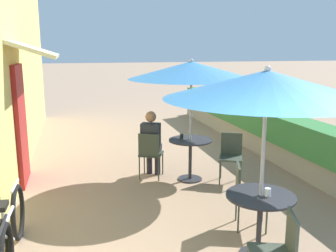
% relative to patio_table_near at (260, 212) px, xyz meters
% --- Properties ---
extents(cafe_facade_wall, '(0.98, 11.92, 4.20)m').
position_rel_patio_table_near_xyz_m(cafe_facade_wall, '(-3.05, 3.78, 1.54)').
color(cafe_facade_wall, '#E0CC6B').
rests_on(cafe_facade_wall, ground_plane).
extents(planter_hedge, '(0.60, 10.92, 1.01)m').
position_rel_patio_table_near_xyz_m(planter_hedge, '(2.24, 3.81, -0.01)').
color(planter_hedge, gray).
rests_on(planter_hedge, ground_plane).
extents(patio_table_near, '(0.78, 0.78, 0.76)m').
position_rel_patio_table_near_xyz_m(patio_table_near, '(0.00, 0.00, 0.00)').
color(patio_table_near, '#28282D').
rests_on(patio_table_near, ground_plane).
extents(patio_umbrella_near, '(2.21, 2.21, 2.19)m').
position_rel_patio_table_near_xyz_m(patio_umbrella_near, '(0.00, 0.00, 1.44)').
color(patio_umbrella_near, '#B7B7BC').
rests_on(patio_umbrella_near, ground_plane).
extents(cafe_chair_near_left, '(0.51, 0.51, 0.87)m').
position_rel_patio_table_near_xyz_m(cafe_chair_near_left, '(0.18, 0.71, -0.03)').
color(cafe_chair_near_left, '#384238').
rests_on(cafe_chair_near_left, ground_plane).
extents(cafe_chair_near_right, '(0.51, 0.51, 0.87)m').
position_rel_patio_table_near_xyz_m(cafe_chair_near_right, '(-0.18, -0.71, -0.03)').
color(cafe_chair_near_right, '#384238').
rests_on(cafe_chair_near_right, ground_plane).
extents(coffee_cup_near, '(0.07, 0.07, 0.09)m').
position_rel_patio_table_near_xyz_m(coffee_cup_near, '(0.06, -0.04, 0.25)').
color(coffee_cup_near, white).
rests_on(coffee_cup_near, patio_table_near).
extents(patio_table_mid, '(0.78, 0.78, 0.76)m').
position_rel_patio_table_near_xyz_m(patio_table_mid, '(0.03, 2.67, 0.00)').
color(patio_table_mid, '#28282D').
rests_on(patio_table_mid, ground_plane).
extents(patio_umbrella_mid, '(2.21, 2.21, 2.19)m').
position_rel_patio_table_near_xyz_m(patio_umbrella_mid, '(0.03, 2.67, 1.44)').
color(patio_umbrella_mid, '#B7B7BC').
rests_on(patio_umbrella_mid, ground_plane).
extents(cafe_chair_mid_left, '(0.53, 0.53, 0.87)m').
position_rel_patio_table_near_xyz_m(cafe_chair_mid_left, '(0.72, 2.43, -0.03)').
color(cafe_chair_mid_left, '#384238').
rests_on(cafe_chair_mid_left, ground_plane).
extents(cafe_chair_mid_right, '(0.53, 0.53, 0.87)m').
position_rel_patio_table_near_xyz_m(cafe_chair_mid_right, '(-0.67, 2.91, -0.03)').
color(cafe_chair_mid_right, '#384238').
rests_on(cafe_chair_mid_right, ground_plane).
extents(seated_patron_mid_right, '(0.46, 0.50, 1.25)m').
position_rel_patio_table_near_xyz_m(seated_patron_mid_right, '(-0.62, 3.02, 0.14)').
color(seated_patron_mid_right, '#23232D').
rests_on(seated_patron_mid_right, ground_plane).
extents(coffee_cup_mid, '(0.07, 0.07, 0.09)m').
position_rel_patio_table_near_xyz_m(coffee_cup_mid, '(-0.11, 2.76, 0.25)').
color(coffee_cup_mid, '#232328').
rests_on(coffee_cup_mid, patio_table_mid).
extents(bicycle_second, '(0.12, 1.71, 0.80)m').
position_rel_patio_table_near_xyz_m(bicycle_second, '(-2.75, 0.64, -0.18)').
color(bicycle_second, black).
rests_on(bicycle_second, ground_plane).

